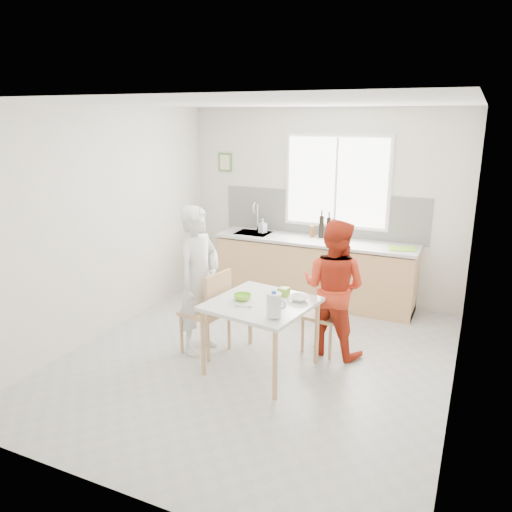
% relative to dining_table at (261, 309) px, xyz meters
% --- Properties ---
extents(ground, '(4.50, 4.50, 0.00)m').
position_rel_dining_table_xyz_m(ground, '(-0.13, 0.18, -0.67)').
color(ground, '#B7B7B2').
rests_on(ground, ground).
extents(room_shell, '(4.50, 4.50, 4.50)m').
position_rel_dining_table_xyz_m(room_shell, '(-0.13, 0.18, 0.97)').
color(room_shell, silver).
rests_on(room_shell, ground).
extents(window, '(1.50, 0.06, 1.30)m').
position_rel_dining_table_xyz_m(window, '(0.07, 2.41, 1.03)').
color(window, white).
rests_on(window, room_shell).
extents(backsplash, '(3.00, 0.02, 0.65)m').
position_rel_dining_table_xyz_m(backsplash, '(-0.13, 2.42, 0.55)').
color(backsplash, white).
rests_on(backsplash, room_shell).
extents(picture_frame, '(0.22, 0.03, 0.28)m').
position_rel_dining_table_xyz_m(picture_frame, '(-1.68, 2.41, 1.23)').
color(picture_frame, '#54873D').
rests_on(picture_frame, room_shell).
extents(kitchen_counter, '(2.84, 0.64, 1.37)m').
position_rel_dining_table_xyz_m(kitchen_counter, '(-0.13, 2.13, -0.26)').
color(kitchen_counter, tan).
rests_on(kitchen_counter, ground).
extents(dining_table, '(1.11, 1.11, 0.75)m').
position_rel_dining_table_xyz_m(dining_table, '(0.00, 0.00, 0.00)').
color(dining_table, silver).
rests_on(dining_table, ground).
extents(chair_left, '(0.51, 0.51, 0.96)m').
position_rel_dining_table_xyz_m(chair_left, '(-0.67, 0.10, -0.14)').
color(chair_left, tan).
rests_on(chair_left, ground).
extents(chair_far, '(0.45, 0.45, 0.86)m').
position_rel_dining_table_xyz_m(chair_far, '(0.47, 0.75, -0.20)').
color(chair_far, tan).
rests_on(chair_far, ground).
extents(person_white, '(0.49, 0.66, 1.67)m').
position_rel_dining_table_xyz_m(person_white, '(-0.81, 0.13, 0.16)').
color(person_white, white).
rests_on(person_white, ground).
extents(person_red, '(0.83, 0.69, 1.53)m').
position_rel_dining_table_xyz_m(person_red, '(0.56, 0.69, 0.09)').
color(person_red, red).
rests_on(person_red, ground).
extents(bowl_green, '(0.21, 0.21, 0.06)m').
position_rel_dining_table_xyz_m(bowl_green, '(-0.21, -0.02, 0.11)').
color(bowl_green, '#81D130').
rests_on(bowl_green, dining_table).
extents(bowl_white, '(0.23, 0.23, 0.05)m').
position_rel_dining_table_xyz_m(bowl_white, '(0.34, 0.20, 0.10)').
color(bowl_white, white).
rests_on(bowl_white, dining_table).
extents(milk_jug, '(0.20, 0.14, 0.25)m').
position_rel_dining_table_xyz_m(milk_jug, '(0.28, -0.33, 0.21)').
color(milk_jug, white).
rests_on(milk_jug, dining_table).
extents(green_box, '(0.11, 0.11, 0.09)m').
position_rel_dining_table_xyz_m(green_box, '(0.14, 0.26, 0.12)').
color(green_box, '#7DB62A').
rests_on(green_box, dining_table).
extents(spoon, '(0.16, 0.04, 0.01)m').
position_rel_dining_table_xyz_m(spoon, '(-0.11, -0.21, 0.09)').
color(spoon, '#A5A5AA').
rests_on(spoon, dining_table).
extents(cutting_board, '(0.41, 0.34, 0.01)m').
position_rel_dining_table_xyz_m(cutting_board, '(1.06, 2.09, 0.25)').
color(cutting_board, '#8CCD2F').
rests_on(cutting_board, kitchen_counter).
extents(wine_bottle_a, '(0.07, 0.07, 0.32)m').
position_rel_dining_table_xyz_m(wine_bottle_a, '(-0.08, 2.25, 0.41)').
color(wine_bottle_a, black).
rests_on(wine_bottle_a, kitchen_counter).
extents(wine_bottle_b, '(0.07, 0.07, 0.30)m').
position_rel_dining_table_xyz_m(wine_bottle_b, '(0.02, 2.29, 0.40)').
color(wine_bottle_b, black).
rests_on(wine_bottle_b, kitchen_counter).
extents(jar_amber, '(0.06, 0.06, 0.16)m').
position_rel_dining_table_xyz_m(jar_amber, '(-0.21, 2.24, 0.33)').
color(jar_amber, brown).
rests_on(jar_amber, kitchen_counter).
extents(soap_bottle, '(0.12, 0.12, 0.21)m').
position_rel_dining_table_xyz_m(soap_bottle, '(-0.95, 2.20, 0.35)').
color(soap_bottle, '#999999').
rests_on(soap_bottle, kitchen_counter).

